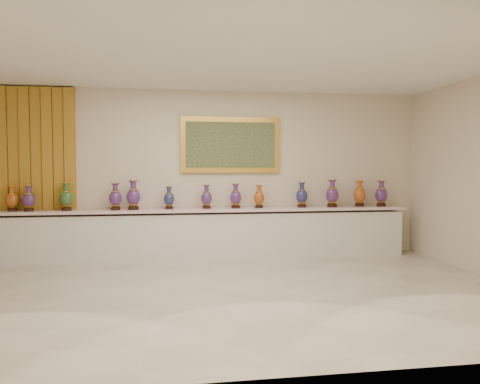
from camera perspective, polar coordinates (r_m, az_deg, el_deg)
The scene contains 17 objects.
ground at distance 6.19m, azimuth -2.35°, elevation -12.20°, with size 8.00×8.00×0.00m, color beige.
room at distance 8.56m, azimuth -21.02°, elevation 2.55°, with size 8.00×8.00×8.00m.
counter at distance 8.31m, azimuth -4.17°, elevation -5.21°, with size 7.28×0.48×0.90m.
vase_0 at distance 8.59m, azimuth -26.02°, elevation -0.84°, with size 0.25×0.25×0.43m.
vase_1 at distance 8.48m, azimuth -24.34°, elevation -0.83°, with size 0.21×0.21×0.43m.
vase_2 at distance 8.36m, azimuth -20.42°, elevation -0.68°, with size 0.24×0.24×0.48m.
vase_3 at distance 8.21m, azimuth -14.95°, elevation -0.69°, with size 0.24×0.24×0.46m.
vase_4 at distance 8.20m, azimuth -12.86°, elevation -0.53°, with size 0.30×0.30×0.51m.
vase_5 at distance 8.23m, azimuth -8.64°, elevation -0.81°, with size 0.19×0.19×0.40m.
vase_6 at distance 8.24m, azimuth -4.10°, elevation -0.71°, with size 0.24×0.24×0.42m.
vase_7 at distance 8.31m, azimuth -0.53°, elevation -0.63°, with size 0.25×0.25×0.44m.
vase_8 at distance 8.38m, azimuth 2.34°, elevation -0.67°, with size 0.25×0.25×0.41m.
vase_9 at distance 8.56m, azimuth 7.53°, elevation -0.47°, with size 0.27×0.27×0.46m.
vase_10 at distance 8.71m, azimuth 11.17°, elevation -0.31°, with size 0.30×0.30×0.51m.
vase_11 at distance 8.96m, azimuth 14.37°, elevation -0.32°, with size 0.26×0.26×0.48m.
vase_12 at distance 9.09m, azimuth 16.84°, elevation -0.30°, with size 0.24×0.24×0.49m.
label_card at distance 8.30m, azimuth -21.93°, elevation -2.19°, with size 0.10×0.06×0.00m, color white.
Camera 1 is at (-0.68, -5.93, 1.62)m, focal length 35.00 mm.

